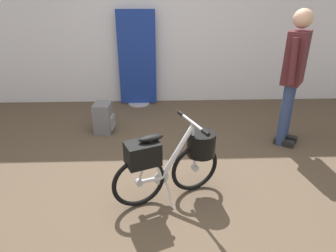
% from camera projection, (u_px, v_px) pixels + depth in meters
% --- Properties ---
extents(ground_plane, '(7.59, 7.59, 0.00)m').
position_uv_depth(ground_plane, '(170.00, 188.00, 2.91)').
color(ground_plane, brown).
extents(back_wall, '(7.59, 0.10, 2.65)m').
position_uv_depth(back_wall, '(163.00, 20.00, 4.68)').
color(back_wall, silver).
rests_on(back_wall, ground_plane).
extents(floor_banner_stand, '(0.60, 0.36, 1.51)m').
position_uv_depth(floor_banner_stand, '(137.00, 65.00, 4.77)').
color(floor_banner_stand, '#B7B7BC').
rests_on(floor_banner_stand, ground_plane).
extents(folding_bike_foreground, '(0.98, 0.58, 0.74)m').
position_uv_depth(folding_bike_foreground, '(173.00, 159.00, 2.64)').
color(folding_bike_foreground, black).
rests_on(folding_bike_foreground, ground_plane).
extents(visitor_near_wall, '(0.38, 0.44, 1.59)m').
position_uv_depth(visitor_near_wall, '(294.00, 72.00, 3.42)').
color(visitor_near_wall, navy).
rests_on(visitor_near_wall, ground_plane).
extents(backpack_on_floor, '(0.27, 0.29, 0.40)m').
position_uv_depth(backpack_on_floor, '(104.00, 118.00, 3.99)').
color(backpack_on_floor, slate).
rests_on(backpack_on_floor, ground_plane).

